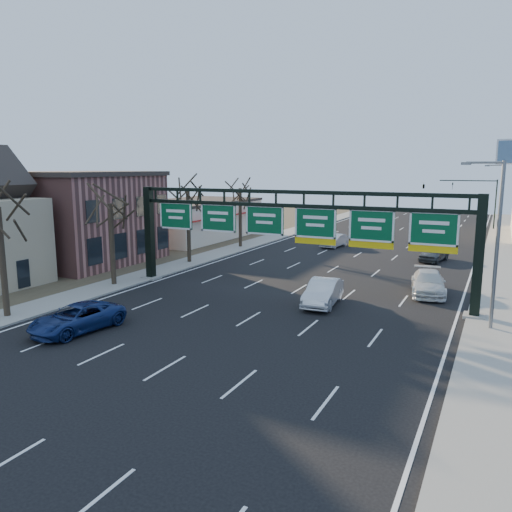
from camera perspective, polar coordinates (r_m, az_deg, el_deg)
The scene contains 19 objects.
ground at distance 27.43m, azimuth -2.75°, elevation -8.30°, with size 160.00×160.00×0.00m, color black.
sidewalk_left at distance 50.49m, azimuth -4.46°, elevation 0.26°, with size 3.00×120.00×0.12m, color gray.
sidewalk_right at distance 43.59m, azimuth 25.91°, elevation -2.31°, with size 3.00×120.00×0.12m, color gray.
dirt_strip_left at distance 57.62m, azimuth -14.96°, elevation 1.14°, with size 21.00×120.00×0.06m, color #473D2B.
lane_markings at distance 45.40m, azimuth 9.57°, elevation -1.03°, with size 21.60×120.00×0.01m, color white.
sign_gantry at distance 33.43m, azimuth 4.09°, elevation 3.16°, with size 24.60×1.20×7.20m.
brick_block at distance 48.23m, azimuth -19.07°, elevation 4.20°, with size 10.40×12.40×8.30m.
cream_strip at distance 62.31m, azimuth -7.14°, elevation 4.22°, with size 10.90×18.40×4.70m.
tree_gantry at distance 37.69m, azimuth -16.42°, elevation 7.35°, with size 3.60×3.60×8.48m.
tree_mid at distance 45.54m, azimuth -7.85°, elevation 8.99°, with size 3.60×3.60×9.24m.
tree_far at distance 54.12m, azimuth -1.84°, elevation 8.85°, with size 3.60×3.60×8.86m.
streetlight_near at distance 28.96m, azimuth 25.67°, elevation 2.02°, with size 2.15×0.22×9.00m.
streetlight_far at distance 62.84m, azimuth 26.18°, elevation 5.80°, with size 2.15×0.22×9.00m.
traffic_signal_mast at distance 78.11m, azimuth 21.29°, elevation 7.09°, with size 10.16×0.54×7.00m.
car_blue_suv at distance 28.46m, azimuth -19.77°, elevation -6.69°, with size 2.40×5.21×1.45m, color navy.
car_silver_sedan at distance 32.11m, azimuth 7.68°, elevation -4.13°, with size 1.71×4.91×1.62m, color silver.
car_white_wagon at distance 36.50m, azimuth 19.09°, elevation -2.92°, with size 2.20×5.41×1.57m, color silver.
car_grey_far at distance 49.52m, azimuth 19.69°, elevation 0.31°, with size 1.77×4.40×1.50m, color #444749.
car_silver_distant at distance 55.61m, azimuth 8.95°, elevation 1.75°, with size 1.50×4.30×1.42m, color silver.
Camera 1 is at (12.68, -22.73, 8.64)m, focal length 35.00 mm.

